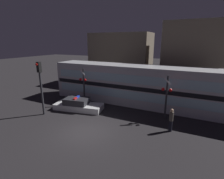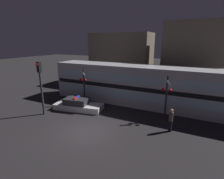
% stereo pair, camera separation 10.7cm
% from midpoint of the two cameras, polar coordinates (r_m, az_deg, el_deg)
% --- Properties ---
extents(ground_plane, '(120.00, 120.00, 0.00)m').
position_cam_midpoint_polar(ground_plane, '(13.36, -8.38, -13.52)').
color(ground_plane, '#262326').
extents(train, '(20.27, 2.97, 4.06)m').
position_cam_midpoint_polar(train, '(18.19, 10.54, 1.16)').
color(train, silver).
rests_on(train, ground_plane).
extents(police_car, '(4.93, 2.67, 1.25)m').
position_cam_midpoint_polar(police_car, '(17.44, -10.86, -4.91)').
color(police_car, silver).
rests_on(police_car, ground_plane).
extents(pedestrian, '(0.30, 0.30, 1.76)m').
position_cam_midpoint_polar(pedestrian, '(13.60, 18.84, -9.41)').
color(pedestrian, black).
rests_on(pedestrian, ground_plane).
extents(crossing_signal_near, '(0.86, 0.37, 3.78)m').
position_cam_midpoint_polar(crossing_signal_near, '(15.05, 17.50, -1.86)').
color(crossing_signal_near, '#2D2D33').
rests_on(crossing_signal_near, ground_plane).
extents(crossing_signal_far, '(0.86, 0.37, 3.76)m').
position_cam_midpoint_polar(crossing_signal_far, '(18.45, -9.05, 1.75)').
color(crossing_signal_far, '#2D2D33').
rests_on(crossing_signal_far, ground_plane).
extents(traffic_light_corner, '(0.30, 0.46, 4.77)m').
position_cam_midpoint_polar(traffic_light_corner, '(16.42, -22.10, 2.05)').
color(traffic_light_corner, '#2D2D33').
rests_on(traffic_light_corner, ground_plane).
extents(building_left, '(9.19, 4.33, 7.67)m').
position_cam_midpoint_polar(building_left, '(27.65, 3.04, 10.01)').
color(building_left, '#726656').
rests_on(building_left, ground_plane).
extents(building_center, '(9.30, 5.18, 8.77)m').
position_cam_midpoint_polar(building_center, '(24.31, 27.80, 8.85)').
color(building_center, '#726656').
rests_on(building_center, ground_plane).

